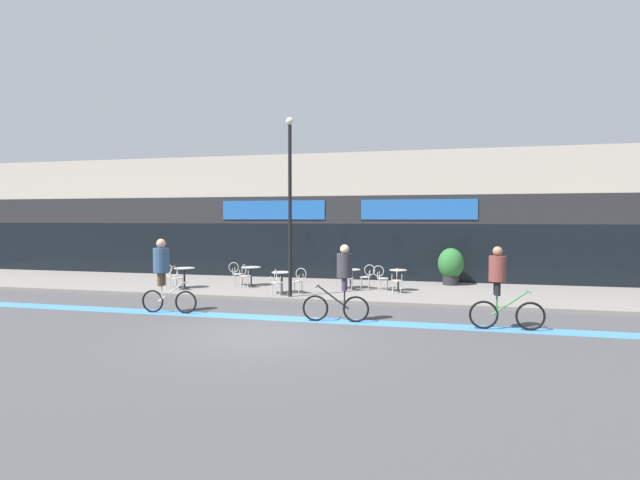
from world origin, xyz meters
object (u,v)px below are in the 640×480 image
at_px(bistro_table_2, 282,278).
at_px(cafe_chair_1_near, 245,274).
at_px(bistro_table_3, 351,275).
at_px(cyclist_1, 163,269).
at_px(bistro_table_4, 398,276).
at_px(bistro_table_1, 251,272).
at_px(cafe_chair_1_side, 236,272).
at_px(cafe_chair_2_side, 299,279).
at_px(cafe_chair_3_near, 348,276).
at_px(cafe_chair_0_side, 169,274).
at_px(cafe_chair_4_near, 397,279).
at_px(planter_pot, 451,265).
at_px(cafe_chair_2_near, 276,280).
at_px(cafe_chair_4_side, 381,276).
at_px(cafe_chair_0_near, 176,276).
at_px(bistro_table_0, 184,273).
at_px(cyclist_2, 342,279).
at_px(lamp_post, 290,195).
at_px(cyclist_0, 500,284).
at_px(cafe_chair_3_side, 367,275).

xyz_separation_m(bistro_table_2, cafe_chair_1_near, (-1.77, 0.93, -0.01)).
bearing_deg(bistro_table_3, cyclist_1, -129.24).
distance_m(bistro_table_3, bistro_table_4, 1.83).
xyz_separation_m(bistro_table_1, cafe_chair_1_side, (-0.62, -0.01, -0.01)).
xyz_separation_m(cafe_chair_1_near, cafe_chair_2_side, (2.39, -0.94, 0.00)).
distance_m(bistro_table_2, cafe_chair_3_near, 2.45).
xyz_separation_m(bistro_table_1, cafe_chair_0_side, (-2.83, -1.22, -0.01)).
distance_m(cafe_chair_2_side, cafe_chair_4_near, 3.45).
distance_m(bistro_table_2, planter_pot, 6.88).
height_order(cafe_chair_0_side, cafe_chair_2_near, same).
bearing_deg(cafe_chair_0_side, bistro_table_1, 21.28).
relative_size(cafe_chair_0_side, cafe_chair_4_side, 1.00).
bearing_deg(bistro_table_3, cafe_chair_2_near, -131.46).
bearing_deg(cafe_chair_2_near, cafe_chair_1_near, 41.50).
xyz_separation_m(cafe_chair_1_near, cafe_chair_2_near, (1.78, -1.56, 0.00)).
relative_size(bistro_table_4, cafe_chair_1_side, 0.85).
bearing_deg(cafe_chair_0_near, bistro_table_2, -78.51).
xyz_separation_m(cafe_chair_4_side, planter_pot, (2.51, 2.13, 0.26)).
bearing_deg(cafe_chair_1_near, bistro_table_1, -0.26).
xyz_separation_m(bistro_table_0, bistro_table_1, (2.21, 1.22, -0.02)).
bearing_deg(cyclist_2, cafe_chair_4_side, -100.20).
bearing_deg(lamp_post, cyclist_0, -25.33).
distance_m(cafe_chair_4_near, cyclist_1, 7.88).
height_order(cafe_chair_0_side, lamp_post, lamp_post).
bearing_deg(lamp_post, bistro_table_2, 125.88).
bearing_deg(cafe_chair_3_near, bistro_table_0, 92.81).
xyz_separation_m(bistro_table_4, cafe_chair_3_near, (-1.80, -0.33, -0.02)).
bearing_deg(bistro_table_4, cafe_chair_0_side, -172.29).
height_order(bistro_table_0, cafe_chair_4_near, cafe_chair_4_near).
distance_m(cafe_chair_2_side, cyclist_0, 7.31).
height_order(bistro_table_1, cafe_chair_2_near, cafe_chair_2_near).
bearing_deg(bistro_table_3, bistro_table_1, -176.56).
height_order(cafe_chair_0_near, cyclist_0, cyclist_0).
relative_size(lamp_post, cyclist_2, 2.90).
distance_m(cafe_chair_0_near, cafe_chair_1_near, 2.53).
relative_size(cafe_chair_1_side, cafe_chair_4_near, 1.00).
relative_size(bistro_table_4, cafe_chair_2_side, 0.85).
xyz_separation_m(bistro_table_1, cafe_chair_3_side, (4.54, 0.24, -0.01)).
bearing_deg(cafe_chair_1_near, bistro_table_0, 104.73).
bearing_deg(bistro_table_3, cyclist_2, -82.22).
distance_m(bistro_table_4, cafe_chair_4_side, 0.63).
distance_m(cafe_chair_3_side, cafe_chair_4_near, 1.51).
xyz_separation_m(bistro_table_3, cafe_chair_0_side, (-6.75, -1.46, 0.01)).
height_order(planter_pot, cyclist_0, cyclist_0).
relative_size(planter_pot, lamp_post, 0.24).
height_order(cafe_chair_2_near, cafe_chair_4_near, same).
height_order(cafe_chair_2_near, cyclist_1, cyclist_1).
relative_size(bistro_table_4, cafe_chair_1_near, 0.85).
distance_m(planter_pot, cyclist_1, 11.07).
relative_size(cafe_chair_0_side, cafe_chair_3_side, 1.00).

